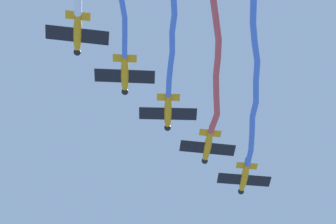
# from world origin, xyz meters

# --- Properties ---
(airplane_lead) EXTENTS (5.92, 7.61, 1.92)m
(airplane_lead) POSITION_xyz_m (1.74, 1.59, 55.58)
(airplane_lead) COLOR orange
(smoke_trail_lead) EXTENTS (22.04, 16.79, 2.29)m
(smoke_trail_lead) POSITION_xyz_m (15.24, -7.16, 54.80)
(smoke_trail_lead) COLOR #4C75DB
(airplane_left_wing) EXTENTS (5.93, 7.64, 1.92)m
(airplane_left_wing) POSITION_xyz_m (3.49, -5.90, 55.83)
(airplane_left_wing) COLOR orange
(smoke_trail_left_wing) EXTENTS (19.85, 15.19, 1.55)m
(smoke_trail_left_wing) POSITION_xyz_m (16.04, -13.54, 55.96)
(smoke_trail_left_wing) COLOR #DB4C4C
(airplane_right_wing) EXTENTS (5.92, 7.46, 1.92)m
(airplane_right_wing) POSITION_xyz_m (5.24, -13.39, 56.08)
(airplane_right_wing) COLOR orange
(smoke_trail_right_wing) EXTENTS (14.23, 8.37, 2.23)m
(smoke_trail_right_wing) POSITION_xyz_m (14.43, -18.54, 55.47)
(smoke_trail_right_wing) COLOR #4C75DB
(airplane_slot) EXTENTS (5.87, 7.50, 1.92)m
(airplane_slot) POSITION_xyz_m (6.99, -20.89, 56.33)
(airplane_slot) COLOR orange
(airplane_trail) EXTENTS (5.93, 7.64, 1.92)m
(airplane_trail) POSITION_xyz_m (8.74, -28.39, 56.58)
(airplane_trail) COLOR orange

